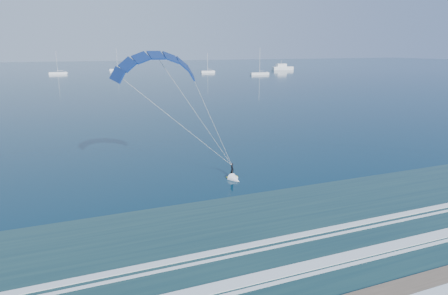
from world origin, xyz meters
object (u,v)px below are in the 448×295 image
(sailboat_3, at_px, (208,72))
(sailboat_4, at_px, (260,73))
(sailboat_2, at_px, (118,70))
(kitesurfer_rig, at_px, (199,118))
(sailboat_1, at_px, (58,73))
(motor_yacht, at_px, (282,67))

(sailboat_3, bearing_deg, sailboat_4, -53.42)
(sailboat_4, bearing_deg, sailboat_2, 133.95)
(kitesurfer_rig, distance_m, sailboat_3, 197.47)
(sailboat_1, relative_size, sailboat_4, 0.88)
(motor_yacht, bearing_deg, sailboat_3, -169.23)
(kitesurfer_rig, xyz_separation_m, sailboat_4, (88.15, 158.36, -6.86))
(kitesurfer_rig, height_order, sailboat_4, kitesurfer_rig)
(sailboat_1, distance_m, sailboat_2, 41.79)
(motor_yacht, height_order, sailboat_4, sailboat_4)
(sailboat_1, distance_m, sailboat_4, 109.68)
(motor_yacht, distance_m, sailboat_4, 51.80)
(sailboat_2, xyz_separation_m, sailboat_3, (45.35, -40.87, -0.02))
(kitesurfer_rig, xyz_separation_m, motor_yacht, (123.98, 195.76, -5.98))
(sailboat_1, bearing_deg, sailboat_4, -24.05)
(sailboat_2, relative_size, sailboat_4, 0.97)
(sailboat_2, bearing_deg, sailboat_4, -46.05)
(sailboat_2, relative_size, sailboat_3, 1.21)
(kitesurfer_rig, height_order, sailboat_3, kitesurfer_rig)
(sailboat_2, bearing_deg, sailboat_3, -42.02)
(sailboat_4, bearing_deg, motor_yacht, 46.23)
(sailboat_2, height_order, sailboat_3, sailboat_2)
(kitesurfer_rig, bearing_deg, sailboat_1, 93.38)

